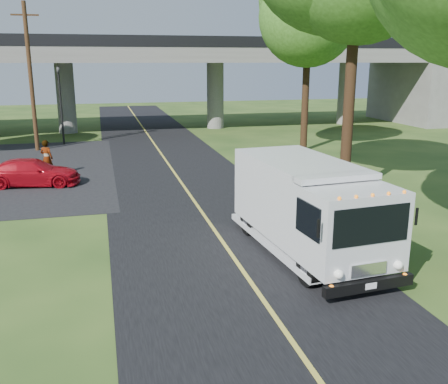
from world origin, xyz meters
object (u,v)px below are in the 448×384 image
object	(u,v)px
step_van	(308,205)
red_sedan	(32,172)
utility_pole	(31,77)
traffic_signal	(60,97)
pedestrian	(47,158)
tree_right_far	(313,13)

from	to	relation	value
step_van	red_sedan	xyz separation A→B (m)	(-8.87, 10.77, -0.87)
utility_pole	step_van	size ratio (longest dim) A/B	1.34
traffic_signal	utility_pole	bearing A→B (deg)	-126.87
pedestrian	tree_right_far	bearing A→B (deg)	-136.78
step_van	pedestrian	world-z (taller)	step_van
step_van	traffic_signal	bearing A→B (deg)	105.05
tree_right_far	step_van	size ratio (longest dim) A/B	1.64
traffic_signal	pedestrian	distance (m)	9.98
utility_pole	tree_right_far	world-z (taller)	tree_right_far
traffic_signal	pedestrian	size ratio (longest dim) A/B	2.89
traffic_signal	pedestrian	world-z (taller)	traffic_signal
step_van	red_sedan	size ratio (longest dim) A/B	1.58
step_van	tree_right_far	bearing A→B (deg)	61.70
traffic_signal	red_sedan	xyz separation A→B (m)	(-0.68, -11.67, -2.59)
tree_right_far	red_sedan	distance (m)	18.48
tree_right_far	red_sedan	size ratio (longest dim) A/B	2.60
tree_right_far	step_van	bearing A→B (deg)	-113.30
traffic_signal	red_sedan	world-z (taller)	traffic_signal
tree_right_far	step_van	world-z (taller)	tree_right_far
traffic_signal	step_van	distance (m)	23.96
utility_pole	step_van	distance (m)	22.84
red_sedan	pedestrian	xyz separation A→B (m)	(0.47, 1.97, 0.29)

